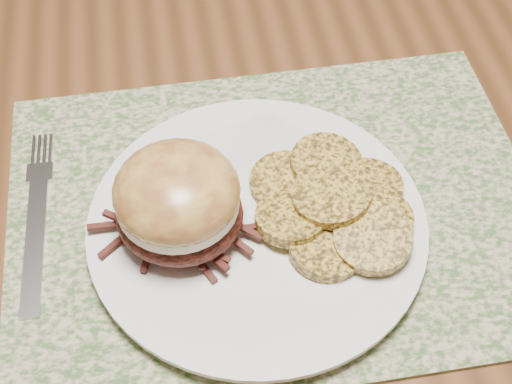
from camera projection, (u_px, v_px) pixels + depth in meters
The scene contains 6 objects.
dining_table at pixel (186, 211), 0.71m from camera, with size 1.50×0.90×0.75m.
placemat at pixel (276, 209), 0.61m from camera, with size 0.45×0.33×0.00m, color #436232.
dinner_plate at pixel (257, 225), 0.58m from camera, with size 0.26×0.26×0.02m, color white.
pork_sandwich at pixel (178, 201), 0.54m from camera, with size 0.13×0.13×0.08m.
roasted_potatoes at pixel (334, 204), 0.57m from camera, with size 0.15×0.16×0.03m.
fork at pixel (37, 217), 0.60m from camera, with size 0.02×0.19×0.00m.
Camera 1 is at (-0.00, -0.43, 1.24)m, focal length 50.00 mm.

